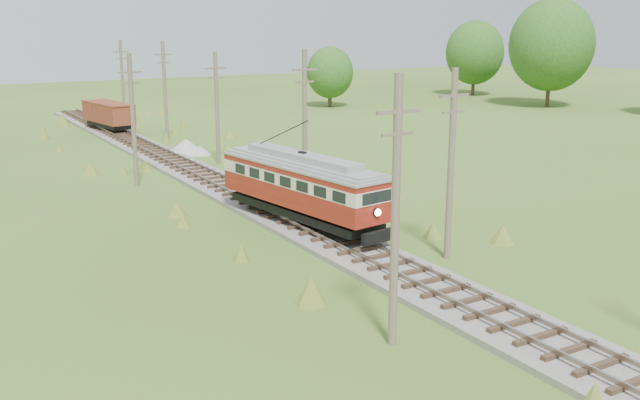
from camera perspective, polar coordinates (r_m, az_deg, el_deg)
railbed_main at (r=44.59m, az=-6.68°, el=0.59°), size 3.60×96.00×0.57m
streetcar at (r=36.74m, az=-1.40°, el=1.40°), size 4.23×11.45×5.18m
gondola at (r=72.46m, az=-16.56°, el=6.62°), size 3.49×7.57×2.42m
gravel_pile at (r=59.46m, az=-10.50°, el=4.21°), size 3.42×3.62×1.24m
utility_pole_r_2 at (r=32.11m, az=10.44°, el=2.91°), size 1.60×0.30×8.60m
utility_pole_r_3 at (r=42.54m, az=-1.22°, el=6.11°), size 1.60×0.30×9.00m
utility_pole_r_4 at (r=54.11m, az=-8.25°, el=7.35°), size 1.60×0.30×8.40m
utility_pole_r_5 at (r=66.35m, az=-12.30°, el=8.60°), size 1.60×0.30×8.90m
utility_pole_r_6 at (r=78.71m, az=-15.51°, el=9.15°), size 1.60×0.30×8.70m
utility_pole_l_a at (r=22.90m, az=6.06°, el=-0.87°), size 1.60×0.30×9.00m
utility_pole_l_b at (r=47.90m, az=-14.74°, el=6.30°), size 1.60×0.30×8.60m
tree_right_4 at (r=95.79m, az=18.04°, el=11.72°), size 10.50×10.50×13.53m
tree_right_5 at (r=108.50m, az=12.28°, el=11.45°), size 8.40×8.40×10.82m
tree_mid_b at (r=91.27m, az=0.80°, el=10.16°), size 5.88×5.88×7.57m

